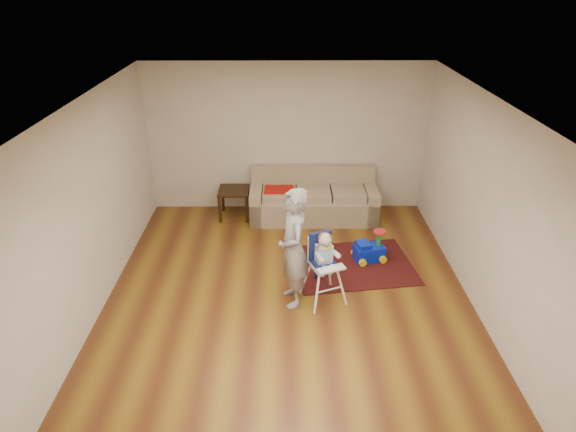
{
  "coord_description": "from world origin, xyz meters",
  "views": [
    {
      "loc": [
        -0.05,
        -5.54,
        4.07
      ],
      "look_at": [
        0.0,
        0.4,
        1.0
      ],
      "focal_mm": 30.0,
      "sensor_mm": 36.0,
      "label": 1
    }
  ],
  "objects_px": {
    "toy_ball": "(319,273)",
    "ride_on_toy": "(370,246)",
    "sofa": "(313,195)",
    "adult": "(293,249)",
    "high_chair": "(324,268)",
    "side_table": "(234,203)"
  },
  "relations": [
    {
      "from": "high_chair",
      "to": "adult",
      "type": "bearing_deg",
      "value": 163.43
    },
    {
      "from": "high_chair",
      "to": "adult",
      "type": "distance_m",
      "value": 0.53
    },
    {
      "from": "sofa",
      "to": "adult",
      "type": "xyz_separation_m",
      "value": [
        -0.41,
        -2.5,
        0.4
      ]
    },
    {
      "from": "ride_on_toy",
      "to": "high_chair",
      "type": "distance_m",
      "value": 1.28
    },
    {
      "from": "ride_on_toy",
      "to": "high_chair",
      "type": "xyz_separation_m",
      "value": [
        -0.79,
        -0.99,
        0.24
      ]
    },
    {
      "from": "ride_on_toy",
      "to": "adult",
      "type": "relative_size",
      "value": 0.29
    },
    {
      "from": "sofa",
      "to": "ride_on_toy",
      "type": "height_order",
      "value": "sofa"
    },
    {
      "from": "sofa",
      "to": "side_table",
      "type": "distance_m",
      "value": 1.44
    },
    {
      "from": "adult",
      "to": "sofa",
      "type": "bearing_deg",
      "value": 160.21
    },
    {
      "from": "ride_on_toy",
      "to": "toy_ball",
      "type": "bearing_deg",
      "value": -164.93
    },
    {
      "from": "sofa",
      "to": "ride_on_toy",
      "type": "relative_size",
      "value": 4.64
    },
    {
      "from": "sofa",
      "to": "adult",
      "type": "relative_size",
      "value": 1.36
    },
    {
      "from": "toy_ball",
      "to": "high_chair",
      "type": "height_order",
      "value": "high_chair"
    },
    {
      "from": "side_table",
      "to": "ride_on_toy",
      "type": "distance_m",
      "value": 2.69
    },
    {
      "from": "sofa",
      "to": "adult",
      "type": "distance_m",
      "value": 2.56
    },
    {
      "from": "side_table",
      "to": "high_chair",
      "type": "distance_m",
      "value": 2.89
    },
    {
      "from": "toy_ball",
      "to": "high_chair",
      "type": "relative_size",
      "value": 0.14
    },
    {
      "from": "side_table",
      "to": "ride_on_toy",
      "type": "bearing_deg",
      "value": -34.3
    },
    {
      "from": "sofa",
      "to": "adult",
      "type": "height_order",
      "value": "adult"
    },
    {
      "from": "toy_ball",
      "to": "ride_on_toy",
      "type": "bearing_deg",
      "value": 30.52
    },
    {
      "from": "sofa",
      "to": "side_table",
      "type": "xyz_separation_m",
      "value": [
        -1.43,
        0.04,
        -0.17
      ]
    },
    {
      "from": "ride_on_toy",
      "to": "adult",
      "type": "bearing_deg",
      "value": -155.01
    }
  ]
}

